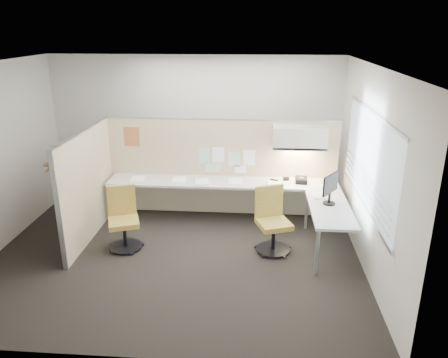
# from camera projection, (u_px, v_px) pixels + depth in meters

# --- Properties ---
(floor) EXTENTS (5.50, 4.50, 0.01)m
(floor) POSITION_uv_depth(u_px,v_px,m) (177.00, 253.00, 6.70)
(floor) COLOR black
(floor) RESTS_ON ground
(ceiling) EXTENTS (5.50, 4.50, 0.01)m
(ceiling) POSITION_uv_depth(u_px,v_px,m) (169.00, 65.00, 5.76)
(ceiling) COLOR white
(ceiling) RESTS_ON wall_back
(wall_back) EXTENTS (5.50, 0.02, 2.80)m
(wall_back) POSITION_uv_depth(u_px,v_px,m) (195.00, 130.00, 8.35)
(wall_back) COLOR beige
(wall_back) RESTS_ON ground
(wall_front) EXTENTS (5.50, 0.02, 2.80)m
(wall_front) POSITION_uv_depth(u_px,v_px,m) (129.00, 239.00, 4.12)
(wall_front) COLOR beige
(wall_front) RESTS_ON ground
(wall_right) EXTENTS (0.02, 4.50, 2.80)m
(wall_right) POSITION_uv_depth(u_px,v_px,m) (370.00, 171.00, 6.03)
(wall_right) COLOR beige
(wall_right) RESTS_ON ground
(window_pane) EXTENTS (0.01, 2.80, 1.30)m
(window_pane) POSITION_uv_depth(u_px,v_px,m) (369.00, 160.00, 5.98)
(window_pane) COLOR #93A1AA
(window_pane) RESTS_ON wall_right
(partition_back) EXTENTS (4.10, 0.06, 1.75)m
(partition_back) POSITION_uv_depth(u_px,v_px,m) (221.00, 167.00, 7.87)
(partition_back) COLOR #CCB58D
(partition_back) RESTS_ON floor
(partition_left) EXTENTS (0.06, 2.20, 1.75)m
(partition_left) POSITION_uv_depth(u_px,v_px,m) (88.00, 186.00, 6.99)
(partition_left) COLOR #CCB58D
(partition_left) RESTS_ON floor
(desk) EXTENTS (4.00, 2.07, 0.73)m
(desk) POSITION_uv_depth(u_px,v_px,m) (241.00, 192.00, 7.49)
(desk) COLOR beige
(desk) RESTS_ON floor
(overhead_bin) EXTENTS (0.90, 0.36, 0.38)m
(overhead_bin) POSITION_uv_depth(u_px,v_px,m) (300.00, 137.00, 7.36)
(overhead_bin) COLOR beige
(overhead_bin) RESTS_ON partition_back
(task_light_strip) EXTENTS (0.60, 0.06, 0.02)m
(task_light_strip) POSITION_uv_depth(u_px,v_px,m) (299.00, 149.00, 7.43)
(task_light_strip) COLOR #FFEABF
(task_light_strip) RESTS_ON overhead_bin
(pinned_papers) EXTENTS (1.01, 0.00, 0.47)m
(pinned_papers) POSITION_uv_depth(u_px,v_px,m) (225.00, 160.00, 7.78)
(pinned_papers) COLOR #8CBF8C
(pinned_papers) RESTS_ON partition_back
(poster) EXTENTS (0.28, 0.00, 0.35)m
(poster) POSITION_uv_depth(u_px,v_px,m) (132.00, 137.00, 7.78)
(poster) COLOR orange
(poster) RESTS_ON partition_back
(chair_left) EXTENTS (0.58, 0.59, 0.96)m
(chair_left) POSITION_uv_depth(u_px,v_px,m) (123.00, 220.00, 6.75)
(chair_left) COLOR black
(chair_left) RESTS_ON floor
(chair_right) EXTENTS (0.60, 0.61, 0.99)m
(chair_right) POSITION_uv_depth(u_px,v_px,m) (272.00, 222.00, 6.66)
(chair_right) COLOR black
(chair_right) RESTS_ON floor
(monitor) EXTENTS (0.28, 0.39, 0.47)m
(monitor) POSITION_uv_depth(u_px,v_px,m) (330.00, 187.00, 6.55)
(monitor) COLOR black
(monitor) RESTS_ON desk
(phone) EXTENTS (0.22, 0.21, 0.12)m
(phone) POSITION_uv_depth(u_px,v_px,m) (301.00, 180.00, 7.51)
(phone) COLOR black
(phone) RESTS_ON desk
(stapler) EXTENTS (0.15, 0.08, 0.05)m
(stapler) POSITION_uv_depth(u_px,v_px,m) (274.00, 181.00, 7.56)
(stapler) COLOR black
(stapler) RESTS_ON desk
(tape_dispenser) EXTENTS (0.11, 0.08, 0.06)m
(tape_dispenser) POSITION_uv_depth(u_px,v_px,m) (286.00, 179.00, 7.64)
(tape_dispenser) COLOR black
(tape_dispenser) RESTS_ON desk
(coat_hook) EXTENTS (0.18, 0.49, 1.45)m
(coat_hook) POSITION_uv_depth(u_px,v_px,m) (53.00, 172.00, 5.96)
(coat_hook) COLOR silver
(coat_hook) RESTS_ON partition_left
(paper_stack_0) EXTENTS (0.26, 0.32, 0.03)m
(paper_stack_0) POSITION_uv_depth(u_px,v_px,m) (138.00, 179.00, 7.66)
(paper_stack_0) COLOR white
(paper_stack_0) RESTS_ON desk
(paper_stack_1) EXTENTS (0.24, 0.31, 0.02)m
(paper_stack_1) POSITION_uv_depth(u_px,v_px,m) (179.00, 180.00, 7.64)
(paper_stack_1) COLOR white
(paper_stack_1) RESTS_ON desk
(paper_stack_2) EXTENTS (0.27, 0.33, 0.03)m
(paper_stack_2) POSITION_uv_depth(u_px,v_px,m) (202.00, 182.00, 7.51)
(paper_stack_2) COLOR white
(paper_stack_2) RESTS_ON desk
(paper_stack_3) EXTENTS (0.24, 0.31, 0.02)m
(paper_stack_3) POSITION_uv_depth(u_px,v_px,m) (235.00, 181.00, 7.58)
(paper_stack_3) COLOR white
(paper_stack_3) RESTS_ON desk
(paper_stack_4) EXTENTS (0.26, 0.33, 0.03)m
(paper_stack_4) POSITION_uv_depth(u_px,v_px,m) (274.00, 184.00, 7.43)
(paper_stack_4) COLOR white
(paper_stack_4) RESTS_ON desk
(paper_stack_5) EXTENTS (0.24, 0.31, 0.02)m
(paper_stack_5) POSITION_uv_depth(u_px,v_px,m) (319.00, 195.00, 6.96)
(paper_stack_5) COLOR white
(paper_stack_5) RESTS_ON desk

